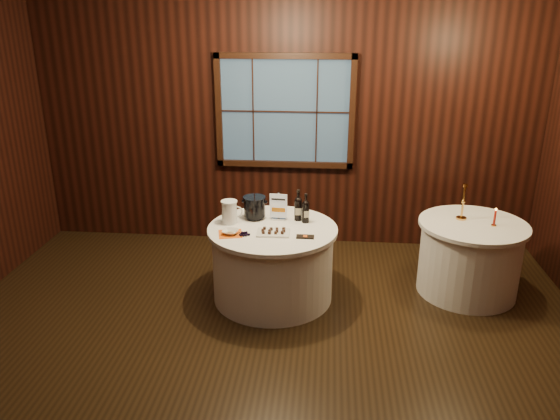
# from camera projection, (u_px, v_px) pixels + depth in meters

# --- Properties ---
(ground) EXTENTS (6.00, 6.00, 0.00)m
(ground) POSITION_uv_depth(u_px,v_px,m) (261.00, 354.00, 4.69)
(ground) COLOR black
(ground) RESTS_ON ground
(back_wall) EXTENTS (6.00, 0.10, 3.00)m
(back_wall) POSITION_uv_depth(u_px,v_px,m) (285.00, 120.00, 6.47)
(back_wall) COLOR black
(back_wall) RESTS_ON ground
(main_table) EXTENTS (1.28, 1.28, 0.77)m
(main_table) POSITION_uv_depth(u_px,v_px,m) (273.00, 263.00, 5.48)
(main_table) COLOR white
(main_table) RESTS_ON ground
(side_table) EXTENTS (1.08, 1.08, 0.77)m
(side_table) POSITION_uv_depth(u_px,v_px,m) (469.00, 257.00, 5.60)
(side_table) COLOR white
(side_table) RESTS_ON ground
(sign_stand) EXTENTS (0.18, 0.10, 0.29)m
(sign_stand) POSITION_uv_depth(u_px,v_px,m) (279.00, 211.00, 5.52)
(sign_stand) COLOR #B4B4BB
(sign_stand) RESTS_ON main_table
(port_bottle_left) EXTENTS (0.08, 0.08, 0.32)m
(port_bottle_left) POSITION_uv_depth(u_px,v_px,m) (298.00, 207.00, 5.49)
(port_bottle_left) COLOR black
(port_bottle_left) RESTS_ON main_table
(port_bottle_right) EXTENTS (0.07, 0.08, 0.30)m
(port_bottle_right) POSITION_uv_depth(u_px,v_px,m) (306.00, 210.00, 5.44)
(port_bottle_right) COLOR black
(port_bottle_right) RESTS_ON main_table
(ice_bucket) EXTENTS (0.23, 0.23, 0.23)m
(ice_bucket) POSITION_uv_depth(u_px,v_px,m) (255.00, 207.00, 5.54)
(ice_bucket) COLOR black
(ice_bucket) RESTS_ON main_table
(chocolate_plate) EXTENTS (0.32, 0.22, 0.04)m
(chocolate_plate) POSITION_uv_depth(u_px,v_px,m) (273.00, 232.00, 5.20)
(chocolate_plate) COLOR silver
(chocolate_plate) RESTS_ON main_table
(chocolate_box) EXTENTS (0.17, 0.08, 0.01)m
(chocolate_box) POSITION_uv_depth(u_px,v_px,m) (305.00, 237.00, 5.12)
(chocolate_box) COLOR black
(chocolate_box) RESTS_ON main_table
(grape_bunch) EXTENTS (0.17, 0.08, 0.04)m
(grape_bunch) POSITION_uv_depth(u_px,v_px,m) (244.00, 234.00, 5.14)
(grape_bunch) COLOR black
(grape_bunch) RESTS_ON main_table
(glass_pitcher) EXTENTS (0.22, 0.16, 0.23)m
(glass_pitcher) POSITION_uv_depth(u_px,v_px,m) (230.00, 212.00, 5.43)
(glass_pitcher) COLOR silver
(glass_pitcher) RESTS_ON main_table
(orange_napkin) EXTENTS (0.26, 0.26, 0.00)m
(orange_napkin) POSITION_uv_depth(u_px,v_px,m) (230.00, 234.00, 5.20)
(orange_napkin) COLOR #E65B13
(orange_napkin) RESTS_ON main_table
(cracker_bowl) EXTENTS (0.17, 0.17, 0.04)m
(cracker_bowl) POSITION_uv_depth(u_px,v_px,m) (230.00, 232.00, 5.19)
(cracker_bowl) COLOR silver
(cracker_bowl) RESTS_ON orange_napkin
(brass_candlestick) EXTENTS (0.11, 0.11, 0.37)m
(brass_candlestick) POSITION_uv_depth(u_px,v_px,m) (463.00, 207.00, 5.52)
(brass_candlestick) COLOR gold
(brass_candlestick) RESTS_ON side_table
(red_candle) EXTENTS (0.05, 0.05, 0.19)m
(red_candle) POSITION_uv_depth(u_px,v_px,m) (495.00, 219.00, 5.36)
(red_candle) COLOR gold
(red_candle) RESTS_ON side_table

